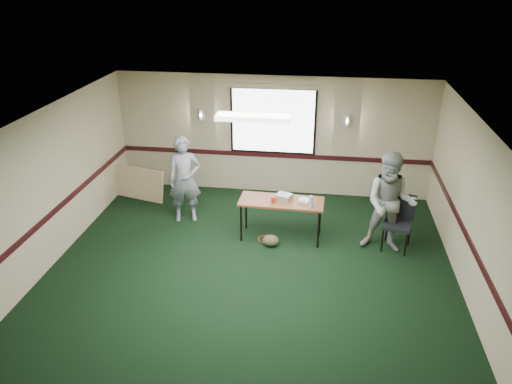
# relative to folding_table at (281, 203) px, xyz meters

# --- Properties ---
(ground) EXTENTS (8.00, 8.00, 0.00)m
(ground) POSITION_rel_folding_table_xyz_m (-0.41, -1.85, -0.74)
(ground) COLOR black
(ground) RESTS_ON ground
(room_shell) EXTENTS (8.00, 8.02, 8.00)m
(room_shell) POSITION_rel_folding_table_xyz_m (-0.41, 0.27, 0.84)
(room_shell) COLOR tan
(room_shell) RESTS_ON ground
(folding_table) EXTENTS (1.61, 0.68, 0.79)m
(folding_table) POSITION_rel_folding_table_xyz_m (0.00, 0.00, 0.00)
(folding_table) COLOR #532917
(folding_table) RESTS_ON ground
(projector) EXTENTS (0.34, 0.32, 0.09)m
(projector) POSITION_rel_folding_table_xyz_m (0.04, 0.09, 0.10)
(projector) COLOR gray
(projector) RESTS_ON folding_table
(game_console) EXTENTS (0.24, 0.22, 0.05)m
(game_console) POSITION_rel_folding_table_xyz_m (0.43, 0.03, 0.08)
(game_console) COLOR white
(game_console) RESTS_ON folding_table
(red_cup) EXTENTS (0.08, 0.08, 0.12)m
(red_cup) POSITION_rel_folding_table_xyz_m (-0.15, -0.11, 0.12)
(red_cup) COLOR #B5270C
(red_cup) RESTS_ON folding_table
(water_bottle) EXTENTS (0.07, 0.07, 0.22)m
(water_bottle) POSITION_rel_folding_table_xyz_m (0.56, -0.19, 0.17)
(water_bottle) COLOR #81A3D4
(water_bottle) RESTS_ON folding_table
(duffel_bag) EXTENTS (0.38, 0.34, 0.22)m
(duffel_bag) POSITION_rel_folding_table_xyz_m (-0.16, -0.34, -0.63)
(duffel_bag) COLOR #4B412A
(duffel_bag) RESTS_ON ground
(cable_coil) EXTENTS (0.32, 0.32, 0.02)m
(cable_coil) POSITION_rel_folding_table_xyz_m (-0.27, -0.13, -0.73)
(cable_coil) COLOR red
(cable_coil) RESTS_ON ground
(folded_table) EXTENTS (1.40, 0.56, 0.71)m
(folded_table) POSITION_rel_folding_table_xyz_m (-3.41, 1.36, -0.38)
(folded_table) COLOR tan
(folded_table) RESTS_ON ground
(conference_chair) EXTENTS (0.62, 0.64, 1.02)m
(conference_chair) POSITION_rel_folding_table_xyz_m (2.19, -0.00, -0.14)
(conference_chair) COLOR black
(conference_chair) RESTS_ON ground
(person_left) EXTENTS (0.75, 0.59, 1.80)m
(person_left) POSITION_rel_folding_table_xyz_m (-2.01, 0.49, 0.16)
(person_left) COLOR #3C5685
(person_left) RESTS_ON ground
(person_right) EXTENTS (1.03, 0.86, 1.90)m
(person_right) POSITION_rel_folding_table_xyz_m (1.97, -0.16, 0.22)
(person_right) COLOR #7598B6
(person_right) RESTS_ON ground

